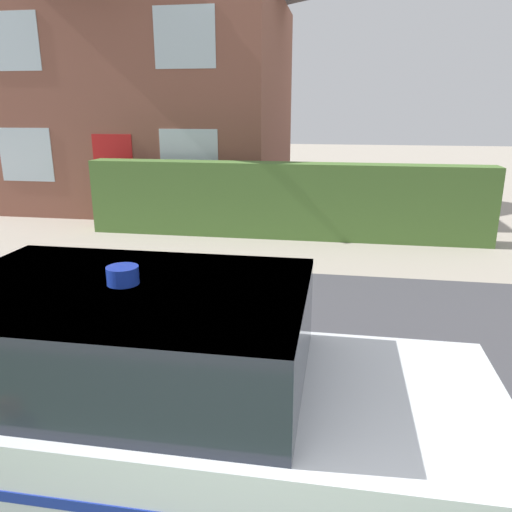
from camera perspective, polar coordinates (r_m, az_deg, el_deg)
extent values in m
cube|color=#424247|center=(5.33, 4.57, -13.74)|extent=(28.00, 6.88, 0.01)
cube|color=#4C7233|center=(10.73, 3.25, 6.35)|extent=(8.53, 0.58, 1.60)
cylinder|color=black|center=(4.31, 11.90, -16.92)|extent=(0.65, 0.20, 0.65)
cylinder|color=black|center=(5.02, -23.23, -12.87)|extent=(0.65, 0.20, 0.65)
cube|color=silver|center=(3.74, -10.86, -18.27)|extent=(4.56, 1.73, 0.76)
cube|color=#232833|center=(3.46, -14.52, -8.11)|extent=(2.37, 1.55, 0.64)
cube|color=silver|center=(3.35, -14.88, -3.41)|extent=(2.37, 1.55, 0.04)
cube|color=navy|center=(3.09, -17.04, -26.01)|extent=(4.32, 0.03, 0.07)
cube|color=navy|center=(4.40, -6.96, -11.49)|extent=(4.32, 0.03, 0.07)
cylinder|color=#1933A5|center=(3.33, -14.98, -2.15)|extent=(0.21, 0.21, 0.12)
cube|color=brown|center=(15.78, -11.77, 16.70)|extent=(7.62, 6.63, 5.66)
cube|color=red|center=(12.74, -15.86, 8.51)|extent=(1.00, 0.02, 2.10)
cube|color=silver|center=(13.82, -24.81, 10.45)|extent=(1.40, 0.02, 1.30)
cube|color=silver|center=(12.00, -7.68, 11.10)|extent=(1.40, 0.02, 1.30)
cube|color=silver|center=(13.86, -26.18, 21.16)|extent=(1.40, 0.02, 1.30)
cube|color=silver|center=(12.04, -8.19, 23.52)|extent=(1.40, 0.02, 1.30)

